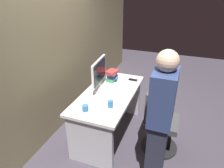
% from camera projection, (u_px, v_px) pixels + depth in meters
% --- Properties ---
extents(ground_plane, '(9.00, 9.00, 0.00)m').
position_uv_depth(ground_plane, '(109.00, 133.00, 3.33)').
color(ground_plane, '#3D3842').
extents(wall_back, '(6.40, 0.10, 3.00)m').
position_uv_depth(wall_back, '(52.00, 36.00, 2.94)').
color(wall_back, '#8C7F5B').
rests_on(wall_back, ground).
extents(desk, '(1.47, 0.71, 0.74)m').
position_uv_depth(desk, '(109.00, 106.00, 3.10)').
color(desk, beige).
rests_on(desk, ground).
extents(office_chair, '(0.52, 0.52, 0.94)m').
position_uv_depth(office_chair, '(158.00, 122.00, 2.87)').
color(office_chair, black).
rests_on(office_chair, ground).
extents(person_at_desk, '(0.40, 0.24, 1.64)m').
position_uv_depth(person_at_desk, '(160.00, 121.00, 2.22)').
color(person_at_desk, '#262838').
rests_on(person_at_desk, ground).
extents(monitor, '(0.54, 0.16, 0.46)m').
position_uv_depth(monitor, '(99.00, 73.00, 3.01)').
color(monitor, silver).
rests_on(monitor, desk).
extents(keyboard, '(0.44, 0.15, 0.02)m').
position_uv_depth(keyboard, '(112.00, 94.00, 2.94)').
color(keyboard, white).
rests_on(keyboard, desk).
extents(mouse, '(0.06, 0.10, 0.03)m').
position_uv_depth(mouse, '(120.00, 84.00, 3.21)').
color(mouse, white).
rests_on(mouse, desk).
extents(cup_near_keyboard, '(0.07, 0.07, 0.09)m').
position_uv_depth(cup_near_keyboard, '(110.00, 104.00, 2.64)').
color(cup_near_keyboard, '#3372B2').
rests_on(cup_near_keyboard, desk).
extents(cup_by_monitor, '(0.08, 0.08, 0.08)m').
position_uv_depth(cup_by_monitor, '(85.00, 108.00, 2.56)').
color(cup_by_monitor, '#3372B2').
rests_on(cup_by_monitor, desk).
extents(book_stack, '(0.23, 0.20, 0.17)m').
position_uv_depth(book_stack, '(112.00, 75.00, 3.35)').
color(book_stack, '#338C59').
rests_on(book_stack, desk).
extents(cell_phone, '(0.08, 0.15, 0.01)m').
position_uv_depth(cell_phone, '(133.00, 80.00, 3.38)').
color(cell_phone, black).
rests_on(cell_phone, desk).
extents(handbag, '(0.34, 0.14, 0.38)m').
position_uv_depth(handbag, '(157.00, 108.00, 3.73)').
color(handbag, '#4C3356').
rests_on(handbag, ground).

